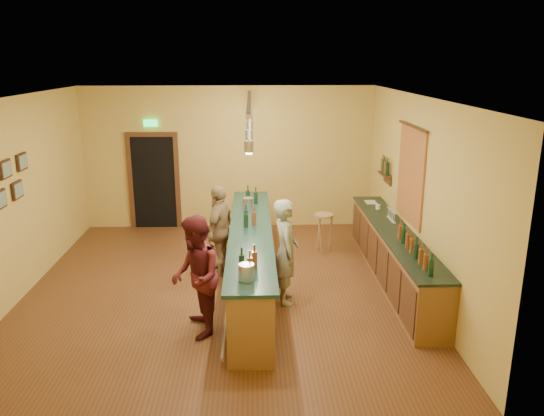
{
  "coord_description": "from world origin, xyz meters",
  "views": [
    {
      "loc": [
        0.54,
        -8.34,
        3.77
      ],
      "look_at": [
        0.85,
        0.2,
        1.35
      ],
      "focal_mm": 35.0,
      "sensor_mm": 36.0,
      "label": 1
    }
  ],
  "objects_px": {
    "back_counter": "(394,255)",
    "bartender": "(286,251)",
    "customer_b": "(220,230)",
    "bar_stool": "(324,221)",
    "customer_a": "(196,277)",
    "tasting_bar": "(251,254)"
  },
  "relations": [
    {
      "from": "bartender",
      "to": "customer_b",
      "type": "relative_size",
      "value": 1.04
    },
    {
      "from": "back_counter",
      "to": "bar_stool",
      "type": "bearing_deg",
      "value": 124.33
    },
    {
      "from": "customer_a",
      "to": "bartender",
      "type": "bearing_deg",
      "value": 116.07
    },
    {
      "from": "bartender",
      "to": "customer_a",
      "type": "xyz_separation_m",
      "value": [
        -1.31,
        -1.0,
        0.02
      ]
    },
    {
      "from": "back_counter",
      "to": "tasting_bar",
      "type": "xyz_separation_m",
      "value": [
        -2.48,
        -0.18,
        0.12
      ]
    },
    {
      "from": "back_counter",
      "to": "bar_stool",
      "type": "relative_size",
      "value": 5.74
    },
    {
      "from": "bartender",
      "to": "bar_stool",
      "type": "distance_m",
      "value": 2.4
    },
    {
      "from": "back_counter",
      "to": "tasting_bar",
      "type": "height_order",
      "value": "tasting_bar"
    },
    {
      "from": "customer_b",
      "to": "bar_stool",
      "type": "height_order",
      "value": "customer_b"
    },
    {
      "from": "customer_b",
      "to": "bartender",
      "type": "bearing_deg",
      "value": 61.44
    },
    {
      "from": "tasting_bar",
      "to": "bartender",
      "type": "bearing_deg",
      "value": -43.83
    },
    {
      "from": "tasting_bar",
      "to": "customer_b",
      "type": "relative_size",
      "value": 3.11
    },
    {
      "from": "customer_a",
      "to": "customer_b",
      "type": "relative_size",
      "value": 1.05
    },
    {
      "from": "back_counter",
      "to": "customer_b",
      "type": "height_order",
      "value": "customer_b"
    },
    {
      "from": "bar_stool",
      "to": "back_counter",
      "type": "bearing_deg",
      "value": -55.67
    },
    {
      "from": "customer_b",
      "to": "customer_a",
      "type": "bearing_deg",
      "value": 13.52
    },
    {
      "from": "back_counter",
      "to": "bar_stool",
      "type": "distance_m",
      "value": 1.83
    },
    {
      "from": "bartender",
      "to": "customer_a",
      "type": "relative_size",
      "value": 0.98
    },
    {
      "from": "bartender",
      "to": "customer_a",
      "type": "height_order",
      "value": "customer_a"
    },
    {
      "from": "customer_b",
      "to": "bar_stool",
      "type": "xyz_separation_m",
      "value": [
        2.0,
        1.02,
        -0.17
      ]
    },
    {
      "from": "back_counter",
      "to": "bartender",
      "type": "bearing_deg",
      "value": -159.74
    },
    {
      "from": "back_counter",
      "to": "bartender",
      "type": "relative_size",
      "value": 2.68
    }
  ]
}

